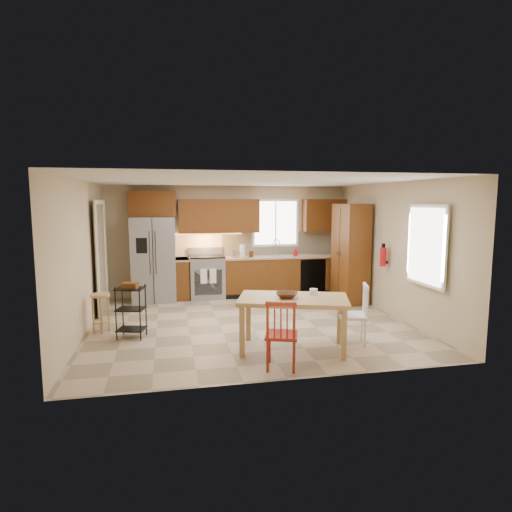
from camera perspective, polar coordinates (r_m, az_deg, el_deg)
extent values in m
plane|color=tan|center=(7.71, -0.89, -8.92)|extent=(5.50, 5.50, 0.00)
cube|color=silver|center=(7.41, -0.93, 9.97)|extent=(5.50, 5.00, 0.02)
cube|color=#CCB793|center=(9.91, -3.61, 2.07)|extent=(5.50, 0.02, 2.50)
cube|color=#CCB793|center=(5.05, 4.42, -3.07)|extent=(5.50, 0.02, 2.50)
cube|color=#CCB793|center=(7.46, -22.15, -0.21)|extent=(0.02, 5.00, 2.50)
cube|color=#CCB793|center=(8.41, 17.82, 0.78)|extent=(0.02, 5.00, 2.50)
cube|color=gray|center=(9.49, -13.49, -0.43)|extent=(0.92, 0.75, 1.82)
cube|color=gray|center=(9.64, -6.55, -2.85)|extent=(0.76, 0.63, 0.92)
cube|color=#603711|center=(9.63, -9.82, -2.99)|extent=(0.30, 0.60, 0.90)
cube|color=#603711|center=(9.99, 4.02, -2.52)|extent=(2.92, 0.60, 0.90)
cube|color=black|center=(9.88, 7.61, -2.68)|extent=(0.60, 0.02, 0.78)
cube|color=beige|center=(10.16, 3.62, 1.78)|extent=(2.92, 0.03, 0.55)
cube|color=#643210|center=(9.60, -13.67, 6.79)|extent=(1.00, 0.35, 0.55)
cube|color=#643210|center=(9.67, -4.97, 5.34)|extent=(1.80, 0.35, 0.75)
cube|color=#643210|center=(10.27, 9.09, 5.39)|extent=(1.00, 0.35, 0.75)
cube|color=white|center=(10.08, 2.61, 4.44)|extent=(1.12, 0.04, 1.12)
cube|color=gray|center=(9.88, 2.98, -0.22)|extent=(0.62, 0.46, 0.16)
cube|color=#FFBF66|center=(9.64, -6.70, 2.96)|extent=(1.60, 0.30, 0.01)
imported|color=#B90C15|center=(9.87, 5.27, 0.54)|extent=(0.09, 0.09, 0.19)
cylinder|color=white|center=(9.63, -1.84, 0.67)|extent=(0.12, 0.12, 0.28)
cylinder|color=gray|center=(9.60, -3.01, 0.34)|extent=(0.11, 0.11, 0.18)
cylinder|color=#4B2714|center=(9.64, -0.63, 0.26)|extent=(0.10, 0.10, 0.14)
cube|color=#603711|center=(9.36, 12.46, 0.36)|extent=(0.50, 0.95, 2.10)
cylinder|color=#B90C15|center=(8.50, 16.58, -0.12)|extent=(0.12, 0.12, 0.36)
cube|color=white|center=(7.38, 21.79, 1.30)|extent=(0.04, 1.02, 1.32)
cube|color=#8C7A59|center=(8.74, -20.05, -0.40)|extent=(0.04, 0.95, 2.10)
imported|color=#4B2714|center=(6.21, 4.13, -5.62)|extent=(0.40, 0.40, 0.08)
cylinder|color=white|center=(6.42, 7.68, -4.95)|extent=(0.14, 0.14, 0.13)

